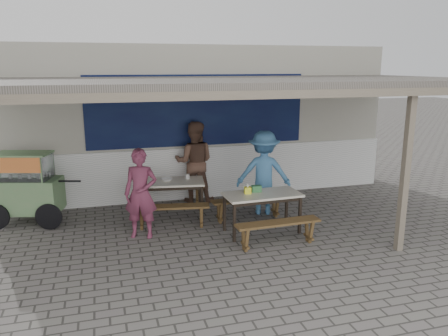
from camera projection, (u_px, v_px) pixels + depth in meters
ground at (249, 244)px, 7.60m from camera, size 60.00×60.00×0.00m
back_wall at (202, 122)px, 10.56m from camera, size 9.00×1.28×3.50m
warung_roof at (236, 84)px, 7.83m from camera, size 9.00×4.21×2.81m
table_left at (171, 185)px, 8.90m from camera, size 1.43×0.95×0.75m
bench_left_street at (171, 211)px, 8.29m from camera, size 1.46×0.51×0.45m
bench_left_wall at (171, 191)px, 9.65m from camera, size 1.46×0.51×0.45m
table_right at (262, 198)px, 8.02m from camera, size 1.42×0.73×0.75m
bench_right_street at (278, 228)px, 7.44m from camera, size 1.51×0.33×0.45m
bench_right_wall at (248, 204)px, 8.75m from camera, size 1.51×0.33×0.45m
vendor_cart at (27, 186)px, 8.45m from camera, size 1.83×1.03×1.42m
patron_street_side at (141, 194)px, 7.77m from camera, size 0.68×0.55×1.63m
patron_wall_side at (194, 162)px, 9.84m from camera, size 1.06×0.93×1.84m
patron_right_table at (264, 173)px, 9.04m from camera, size 1.28×0.99×1.75m
tissue_box at (248, 190)px, 7.99m from camera, size 0.14×0.14×0.12m
donation_box at (256, 189)px, 8.10m from camera, size 0.19×0.13×0.12m
condiment_jar at (187, 176)px, 9.04m from camera, size 0.09×0.09×0.10m
condiment_bowl at (166, 180)px, 8.88m from camera, size 0.27×0.27×0.05m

